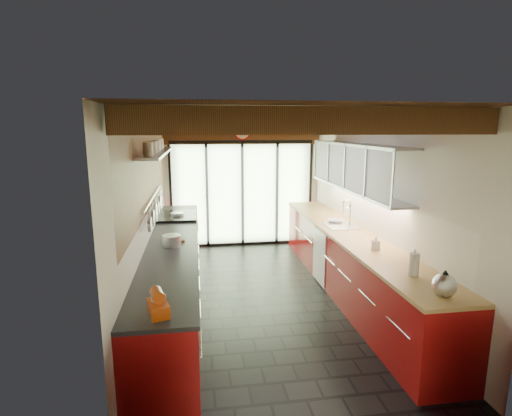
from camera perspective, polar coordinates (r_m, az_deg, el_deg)
name	(u,v)px	position (r m, az deg, el deg)	size (l,w,h in m)	color
ground	(264,297)	(5.97, 1.20, -12.60)	(5.50, 5.50, 0.00)	black
room_shell	(265,185)	(5.50, 1.27, 3.33)	(5.50, 5.50, 5.50)	silver
ceiling_beams	(261,125)	(5.82, 0.66, 11.75)	(3.14, 5.06, 4.90)	#593316
glass_door	(242,166)	(8.15, -1.97, 5.99)	(2.95, 0.10, 2.90)	#C6EAAD
left_counter	(174,272)	(5.73, -11.61, -8.91)	(0.68, 5.00, 0.92)	maroon
range_stove	(178,242)	(7.10, -11.03, -4.81)	(0.66, 0.90, 0.97)	silver
right_counter	(349,263)	(6.13, 13.14, -7.61)	(0.68, 5.00, 0.92)	maroon
sink_assembly	(342,224)	(6.35, 12.14, -2.21)	(0.45, 0.52, 0.43)	silver
upper_cabinets_right	(356,167)	(6.17, 14.06, 5.70)	(0.34, 3.00, 3.00)	silver
left_wall_fixtures	(156,171)	(5.61, -14.05, 5.11)	(0.28, 2.60, 0.96)	silver
stand_mixer	(158,304)	(3.45, -13.79, -13.17)	(0.21, 0.28, 0.23)	#C94710
pot_large	(172,241)	(5.28, -11.95, -4.60)	(0.24, 0.24, 0.15)	silver
pot_small	(177,215)	(6.93, -11.16, -1.01)	(0.23, 0.23, 0.09)	silver
cutting_board	(173,239)	(5.56, -11.77, -4.43)	(0.23, 0.32, 0.03)	brown
kettle	(444,284)	(4.06, 25.31, -9.77)	(0.24, 0.28, 0.26)	silver
paper_towel	(414,265)	(4.47, 21.66, -7.52)	(0.12, 0.12, 0.28)	white
soap_bottle	(376,243)	(5.23, 16.75, -4.81)	(0.08, 0.08, 0.18)	silver
bowl	(336,221)	(6.56, 11.29, -1.83)	(0.25, 0.25, 0.06)	silver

